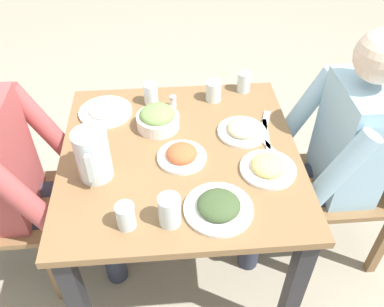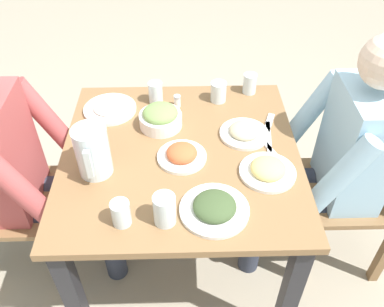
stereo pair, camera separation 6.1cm
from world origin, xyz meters
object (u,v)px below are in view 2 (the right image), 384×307
at_px(plate_beans, 244,132).
at_px(water_glass_by_pitcher, 121,213).
at_px(diner_near, 27,166).
at_px(water_glass_near_right, 250,84).
at_px(chair_far, 370,181).
at_px(salad_bowl, 161,117).
at_px(water_glass_near_left, 156,93).
at_px(plate_dolmas, 215,208).
at_px(diner_far, 331,157).
at_px(salt_shaker, 177,101).
at_px(water_pitcher, 93,151).
at_px(dining_table, 181,173).
at_px(water_glass_center, 165,210).
at_px(water_glass_far_left, 218,92).
at_px(plate_rice_curry, 182,154).
at_px(plate_yoghurt, 110,108).
at_px(plate_fries, 268,170).

xyz_separation_m(plate_beans, water_glass_by_pitcher, (0.42, -0.44, 0.03)).
relative_size(diner_near, water_glass_near_right, 12.84).
distance_m(chair_far, water_glass_near_right, 0.67).
bearing_deg(salad_bowl, chair_far, 81.95).
distance_m(diner_near, water_glass_near_left, 0.60).
height_order(plate_dolmas, water_glass_near_left, water_glass_near_left).
bearing_deg(diner_far, diner_near, -89.04).
bearing_deg(salt_shaker, salad_bowl, -26.84).
bearing_deg(water_pitcher, water_glass_by_pitcher, 26.14).
relative_size(dining_table, water_glass_near_left, 9.31).
xyz_separation_m(diner_near, water_glass_near_left, (-0.31, 0.50, 0.13)).
distance_m(water_glass_center, water_glass_near_right, 0.81).
relative_size(plate_dolmas, water_glass_far_left, 2.59).
bearing_deg(water_pitcher, salad_bowl, 139.04).
relative_size(diner_far, plate_rice_curry, 6.27).
bearing_deg(water_pitcher, water_glass_near_left, 154.96).
xyz_separation_m(chair_far, water_glass_by_pitcher, (0.37, -0.99, 0.27)).
height_order(water_glass_by_pitcher, water_glass_near_left, water_glass_near_left).
xyz_separation_m(water_glass_far_left, salt_shaker, (0.04, -0.18, -0.02)).
distance_m(chair_far, plate_beans, 0.61).
relative_size(water_glass_by_pitcher, water_glass_center, 0.81).
distance_m(plate_dolmas, salt_shaker, 0.60).
relative_size(salad_bowl, salt_shaker, 3.19).
bearing_deg(plate_yoghurt, water_glass_near_left, 106.44).
relative_size(water_pitcher, water_glass_near_right, 2.11).
bearing_deg(plate_dolmas, diner_near, -113.51).
xyz_separation_m(salad_bowl, water_glass_by_pitcher, (0.49, -0.11, 0.00)).
xyz_separation_m(plate_beans, water_glass_far_left, (-0.24, -0.09, 0.03)).
height_order(water_glass_by_pitcher, salt_shaker, water_glass_by_pitcher).
xyz_separation_m(diner_far, salad_bowl, (-0.13, -0.68, 0.12)).
distance_m(plate_yoghurt, water_glass_center, 0.65).
bearing_deg(water_glass_near_left, dining_table, 17.53).
bearing_deg(chair_far, water_glass_near_left, -107.73).
relative_size(dining_table, water_glass_by_pitcher, 10.06).
bearing_deg(diner_far, dining_table, -86.49).
bearing_deg(water_glass_near_left, water_glass_far_left, 91.25).
bearing_deg(plate_beans, plate_fries, 14.88).
relative_size(salad_bowl, plate_fries, 0.85).
distance_m(dining_table, chair_far, 0.82).
distance_m(plate_rice_curry, water_glass_by_pitcher, 0.35).
height_order(salad_bowl, plate_rice_curry, salad_bowl).
relative_size(chair_far, salt_shaker, 15.94).
bearing_deg(plate_rice_curry, salt_shaker, -177.12).
bearing_deg(water_glass_center, plate_dolmas, 102.25).
bearing_deg(diner_far, salad_bowl, -100.41).
relative_size(plate_yoghurt, salt_shaker, 4.13).
xyz_separation_m(plate_rice_curry, plate_yoghurt, (-0.31, -0.30, -0.01)).
xyz_separation_m(chair_far, water_glass_near_right, (-0.36, -0.50, 0.27)).
xyz_separation_m(plate_beans, water_glass_near_left, (-0.24, -0.36, 0.03)).
bearing_deg(diner_near, plate_beans, 94.99).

